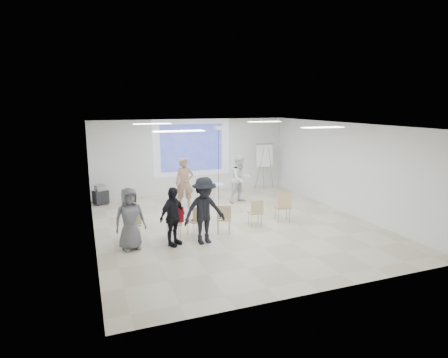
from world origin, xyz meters
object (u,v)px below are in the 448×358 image
object	(u,v)px
player_right	(240,176)
chair_far_left	(133,223)
audience_left	(173,212)
audience_mid	(204,206)
pedestal_table	(216,192)
flipchart_easel	(265,155)
chair_center	(224,217)
chair_right_inner	(256,211)
chair_right_far	(283,205)
chair_left_inner	(197,218)
laptop	(195,219)
player_left	(185,180)
chair_left_mid	(174,222)
audience_outer	(130,215)
av_cart	(101,195)

from	to	relation	value
player_right	chair_far_left	size ratio (longest dim) A/B	2.40
audience_left	audience_mid	xyz separation A→B (m)	(0.80, -0.14, 0.12)
pedestal_table	player_right	xyz separation A→B (m)	(0.86, -0.27, 0.57)
flipchart_easel	chair_center	bearing A→B (deg)	-118.21
chair_right_inner	chair_right_far	distance (m)	0.95
player_right	chair_left_inner	xyz separation A→B (m)	(-2.55, -2.92, -0.47)
pedestal_table	chair_left_inner	size ratio (longest dim) A/B	0.86
audience_mid	flipchart_easel	xyz separation A→B (m)	(4.37, 5.26, 0.44)
chair_left_inner	laptop	bearing A→B (deg)	86.00
laptop	audience_left	xyz separation A→B (m)	(-0.75, -0.56, 0.43)
chair_left_inner	audience_mid	bearing A→B (deg)	-106.16
chair_center	chair_right_inner	xyz separation A→B (m)	(1.14, 0.30, -0.02)
chair_left_inner	chair_right_inner	world-z (taller)	chair_left_inner
chair_right_inner	player_left	bearing A→B (deg)	123.66
player_right	chair_right_far	size ratio (longest dim) A/B	2.07
chair_left_mid	audience_outer	distance (m)	1.29
chair_left_mid	chair_right_inner	world-z (taller)	chair_left_mid
flipchart_easel	chair_left_inner	bearing A→B (deg)	-124.25
player_right	flipchart_easel	distance (m)	2.57
chair_center	audience_left	bearing A→B (deg)	-150.42
player_right	audience_mid	distance (m)	4.34
player_left	chair_right_inner	size ratio (longest dim) A/B	2.47
chair_left_mid	chair_right_far	distance (m)	3.49
chair_right_inner	chair_center	bearing A→B (deg)	-159.39
player_left	audience_left	size ratio (longest dim) A/B	1.13
chair_center	flipchart_easel	size ratio (longest dim) A/B	0.43
chair_right_inner	audience_outer	size ratio (longest dim) A/B	0.46
chair_right_far	av_cart	bearing A→B (deg)	155.65
player_right	audience_left	world-z (taller)	player_right
chair_left_mid	player_right	bearing A→B (deg)	46.02
pedestal_table	audience_left	distance (m)	4.44
chair_right_far	audience_mid	size ratio (longest dim) A/B	0.47
laptop	audience_left	world-z (taller)	audience_left
chair_left_mid	chair_center	distance (m)	1.40
pedestal_table	player_left	size ratio (longest dim) A/B	0.36
chair_right_far	laptop	xyz separation A→B (m)	(-2.86, -0.11, -0.10)
av_cart	audience_mid	bearing A→B (deg)	-87.84
flipchart_easel	player_left	bearing A→B (deg)	-147.37
chair_left_inner	chair_center	bearing A→B (deg)	-28.44
pedestal_table	audience_outer	world-z (taller)	audience_outer
chair_right_far	player_left	bearing A→B (deg)	146.25
audience_left	pedestal_table	bearing A→B (deg)	19.59
audience_left	chair_left_mid	bearing A→B (deg)	36.54
audience_outer	flipchart_easel	xyz separation A→B (m)	(6.23, 4.99, 0.56)
laptop	flipchart_easel	distance (m)	6.43
chair_left_inner	laptop	world-z (taller)	chair_left_inner
pedestal_table	av_cart	size ratio (longest dim) A/B	0.99
laptop	audience_outer	distance (m)	1.91
chair_right_inner	flipchart_easel	size ratio (longest dim) A/B	0.41
flipchart_easel	player_right	bearing A→B (deg)	-127.84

